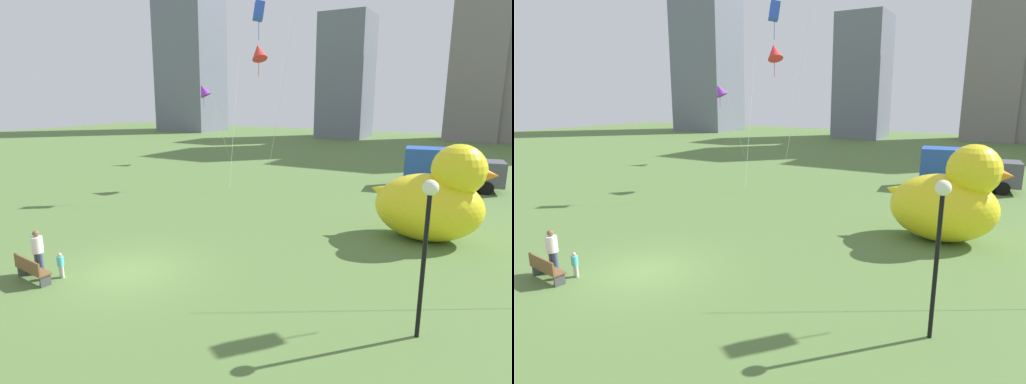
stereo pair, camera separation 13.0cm
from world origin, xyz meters
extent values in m
plane|color=#547439|center=(0.00, 0.00, 0.00)|extent=(140.00, 140.00, 0.00)
cube|color=brown|center=(-2.44, -2.25, 0.42)|extent=(1.77, 0.65, 0.06)
cube|color=brown|center=(-2.47, -2.45, 0.68)|extent=(1.72, 0.26, 0.45)
cube|color=#47474C|center=(-3.22, -2.16, 0.20)|extent=(0.12, 0.38, 0.39)
cube|color=#47474C|center=(-1.66, -2.34, 0.20)|extent=(0.12, 0.38, 0.39)
cylinder|color=#38476B|center=(-2.97, -1.75, 0.41)|extent=(0.19, 0.19, 0.81)
cylinder|color=#38476B|center=(-2.76, -1.75, 0.41)|extent=(0.19, 0.19, 0.81)
cylinder|color=white|center=(-2.86, -1.75, 1.12)|extent=(0.41, 0.41, 0.61)
sphere|color=brown|center=(-2.86, -1.75, 1.54)|extent=(0.24, 0.24, 0.24)
cylinder|color=silver|center=(-1.88, -1.60, 0.23)|extent=(0.11, 0.11, 0.46)
cylinder|color=silver|center=(-1.76, -1.60, 0.23)|extent=(0.11, 0.11, 0.46)
cylinder|color=#4CBFC6|center=(-1.82, -1.60, 0.64)|extent=(0.23, 0.23, 0.35)
sphere|color=#D8AD8C|center=(-1.82, -1.60, 0.88)|extent=(0.13, 0.13, 0.13)
ellipsoid|color=yellow|center=(9.00, 9.42, 1.52)|extent=(4.66, 3.45, 3.04)
sphere|color=yellow|center=(10.12, 9.42, 3.32)|extent=(2.27, 2.27, 2.27)
cone|color=orange|center=(11.14, 9.42, 3.20)|extent=(1.02, 1.02, 1.02)
cone|color=yellow|center=(6.98, 9.42, 2.03)|extent=(1.39, 1.22, 1.46)
cylinder|color=black|center=(10.05, 0.71, 2.01)|extent=(0.12, 0.12, 4.02)
sphere|color=#EAEACC|center=(10.05, 0.71, 4.18)|extent=(0.41, 0.41, 0.41)
cube|color=#264CA5|center=(8.08, 21.63, 1.65)|extent=(4.84, 2.85, 2.40)
cube|color=#4C4C56|center=(11.25, 22.02, 1.29)|extent=(2.05, 2.50, 1.68)
cylinder|color=black|center=(11.05, 22.00, 0.45)|extent=(1.19, 2.49, 0.90)
cylinder|color=black|center=(7.09, 21.51, 0.45)|extent=(1.19, 2.49, 0.90)
cube|color=slate|center=(-40.00, 55.05, 20.43)|extent=(10.68, 8.73, 40.86)
cube|color=slate|center=(-10.00, 55.64, 9.34)|extent=(7.26, 7.59, 18.67)
cube|color=gray|center=(8.00, 60.36, 12.76)|extent=(7.20, 6.70, 25.51)
cylinder|color=silver|center=(-5.60, 16.10, 4.75)|extent=(1.28, 3.46, 9.51)
cone|color=red|center=(-3.88, 16.72, 9.50)|extent=(1.83, 1.78, 1.46)
cylinder|color=red|center=(-3.88, 16.72, 8.60)|extent=(0.04, 0.04, 1.60)
cylinder|color=silver|center=(-12.02, 23.70, 3.50)|extent=(0.40, 3.61, 7.02)
cone|color=purple|center=(-13.82, 23.51, 7.01)|extent=(1.74, 1.50, 1.47)
cylinder|color=purple|center=(-13.82, 23.51, 6.11)|extent=(0.04, 0.04, 1.60)
cylinder|color=silver|center=(-1.65, 15.61, 5.83)|extent=(2.90, 1.64, 11.66)
cube|color=blue|center=(-2.46, 14.18, 11.65)|extent=(0.84, 1.10, 1.28)
cylinder|color=blue|center=(-2.46, 14.18, 10.75)|extent=(0.04, 0.04, 1.60)
camera|label=1|loc=(11.34, -10.48, 6.43)|focal=29.53mm
camera|label=2|loc=(11.45, -10.41, 6.43)|focal=29.53mm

